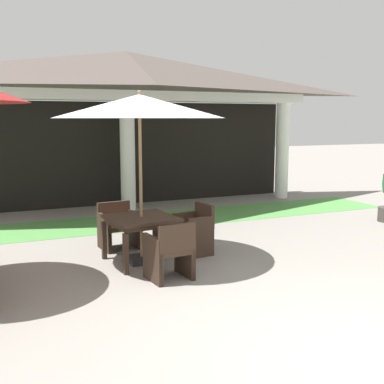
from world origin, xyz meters
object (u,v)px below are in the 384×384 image
Objects in this scene: patio_table_mid_left at (141,223)px; patio_chair_mid_left_east at (195,230)px; patio_chair_mid_left_south at (170,252)px; patio_chair_mid_left_north at (119,226)px; patio_umbrella_mid_left at (139,107)px.

patio_table_mid_left is 1.29× the size of patio_chair_mid_left_east.
patio_chair_mid_left_east is (0.86, 1.07, 0.00)m from patio_chair_mid_left_south.
patio_chair_mid_left_south is at bearing -83.69° from patio_table_mid_left.
patio_umbrella_mid_left is at bearing 90.00° from patio_chair_mid_left_north.
patio_umbrella_mid_left is 3.19× the size of patio_chair_mid_left_east.
patio_chair_mid_left_north reaches higher than patio_table_mid_left.
patio_chair_mid_left_east is at bearing 134.96° from patio_chair_mid_left_north.
patio_table_mid_left is 1.37× the size of patio_chair_mid_left_north.
patio_chair_mid_left_north is 1.95m from patio_chair_mid_left_south.
patio_umbrella_mid_left is 2.25m from patio_chair_mid_left_north.
patio_table_mid_left is 1.29× the size of patio_chair_mid_left_south.
patio_chair_mid_left_east is (0.97, 0.11, -2.01)m from patio_umbrella_mid_left.
patio_umbrella_mid_left reaches higher than patio_chair_mid_left_south.
patio_chair_mid_left_south reaches higher than patio_chair_mid_left_north.
patio_umbrella_mid_left is at bearing 90.00° from patio_chair_mid_left_south.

